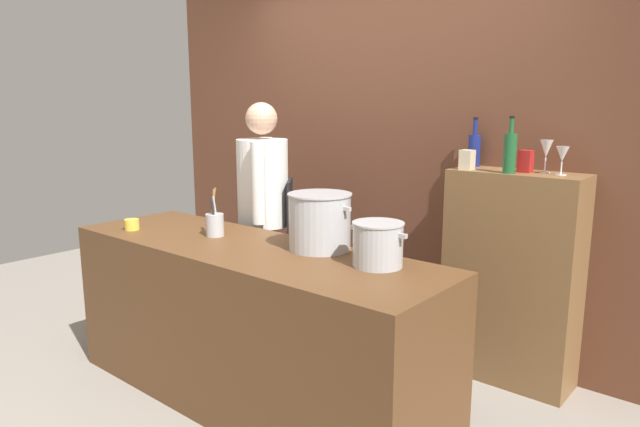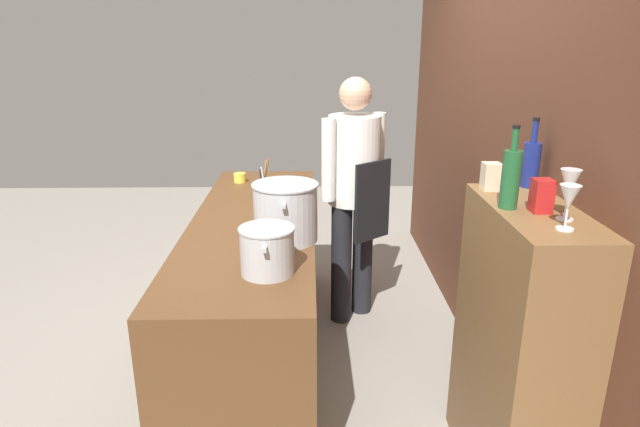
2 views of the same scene
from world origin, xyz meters
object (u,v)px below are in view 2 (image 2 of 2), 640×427
at_px(wine_glass_wide, 569,185).
at_px(wine_glass_tall, 569,199).
at_px(stockpot_large, 286,212).
at_px(spice_tin_red, 542,196).
at_px(stockpot_small, 267,250).
at_px(utensil_crock, 264,192).
at_px(wine_bottle_green, 511,178).
at_px(butter_jar, 240,178).
at_px(spice_tin_cream, 491,176).
at_px(wine_bottle_cobalt, 531,163).
at_px(chef, 354,185).

relative_size(wine_glass_wide, wine_glass_tall, 1.18).
xyz_separation_m(stockpot_large, spice_tin_red, (0.70, 0.98, 0.28)).
distance_m(stockpot_small, utensil_crock, 1.07).
relative_size(stockpot_large, wine_glass_tall, 2.52).
bearing_deg(wine_bottle_green, utensil_crock, -141.25).
bearing_deg(butter_jar, wine_bottle_green, 34.82).
relative_size(butter_jar, spice_tin_cream, 0.76).
distance_m(wine_bottle_cobalt, wine_bottle_green, 0.36).
bearing_deg(spice_tin_cream, chef, -158.54).
bearing_deg(wine_glass_wide, wine_bottle_cobalt, 174.21).
height_order(chef, stockpot_small, chef).
bearing_deg(stockpot_small, spice_tin_cream, 91.74).
height_order(butter_jar, wine_bottle_green, wine_bottle_green).
xyz_separation_m(wine_bottle_green, spice_tin_cream, (-0.26, 0.02, -0.06)).
relative_size(chef, spice_tin_cream, 14.31).
distance_m(butter_jar, spice_tin_red, 2.34).
relative_size(chef, wine_glass_tall, 10.57).
xyz_separation_m(stockpot_large, wine_bottle_green, (0.64, 0.88, 0.34)).
bearing_deg(stockpot_large, wine_bottle_cobalt, 72.59).
xyz_separation_m(butter_jar, spice_tin_red, (1.87, 1.36, 0.40)).
bearing_deg(stockpot_large, chef, 153.64).
bearing_deg(spice_tin_red, stockpot_small, -105.23).
bearing_deg(chef, utensil_crock, 159.13).
relative_size(wine_glass_wide, spice_tin_cream, 1.60).
xyz_separation_m(chef, butter_jar, (-0.33, -0.80, -0.03)).
bearing_deg(butter_jar, spice_tin_red, 36.17).
height_order(stockpot_small, wine_bottle_green, wine_bottle_green).
xyz_separation_m(stockpot_large, stockpot_small, (0.41, -0.06, -0.04)).
bearing_deg(utensil_crock, butter_jar, -156.97).
relative_size(stockpot_small, utensil_crock, 1.11).
height_order(utensil_crock, spice_tin_cream, spice_tin_cream).
height_order(wine_bottle_cobalt, wine_bottle_green, wine_bottle_green).
bearing_deg(butter_jar, utensil_crock, 23.03).
bearing_deg(spice_tin_red, chef, -159.76).
distance_m(stockpot_small, wine_glass_tall, 1.22).
height_order(butter_jar, wine_bottle_cobalt, wine_bottle_cobalt).
relative_size(wine_bottle_green, spice_tin_cream, 2.73).
bearing_deg(stockpot_large, wine_glass_tall, 47.94).
height_order(utensil_crock, butter_jar, utensil_crock).
bearing_deg(stockpot_large, spice_tin_cream, 66.99).
relative_size(chef, wine_bottle_cobalt, 5.52).
bearing_deg(wine_bottle_green, wine_glass_tall, 23.34).
bearing_deg(stockpot_small, stockpot_large, 171.08).
bearing_deg(utensil_crock, stockpot_large, 13.80).
xyz_separation_m(utensil_crock, wine_bottle_green, (1.30, 1.04, 0.42)).
xyz_separation_m(wine_bottle_cobalt, spice_tin_red, (0.36, -0.10, -0.04)).
xyz_separation_m(chef, wine_bottle_cobalt, (1.18, 0.66, 0.41)).
bearing_deg(utensil_crock, chef, 107.83).
bearing_deg(stockpot_small, utensil_crock, -174.82).
distance_m(butter_jar, wine_glass_tall, 2.51).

